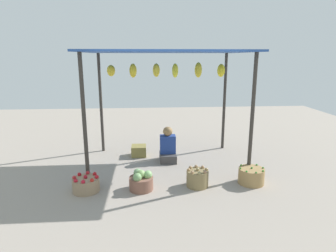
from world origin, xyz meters
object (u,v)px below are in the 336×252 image
vendor_person (168,148)px  basket_green_chilies (251,176)px  basket_cabbages (141,181)px  wooden_crate_near_vendor (139,151)px  basket_red_apples (86,184)px  basket_potatoes (197,178)px

vendor_person → basket_green_chilies: size_ratio=1.67×
vendor_person → basket_cabbages: 1.51m
basket_cabbages → wooden_crate_near_vendor: size_ratio=1.21×
basket_red_apples → basket_cabbages: basket_cabbages is taller
basket_red_apples → basket_potatoes: basket_potatoes is taller
basket_green_chilies → wooden_crate_near_vendor: (-2.09, 1.67, -0.02)m
basket_potatoes → wooden_crate_near_vendor: bearing=122.4°
vendor_person → basket_green_chilies: (1.44, -1.28, -0.15)m
vendor_person → basket_cabbages: size_ratio=1.86×
basket_potatoes → basket_red_apples: bearing=-178.5°
basket_red_apples → wooden_crate_near_vendor: (0.87, 1.77, -0.00)m
basket_cabbages → basket_green_chilies: basket_cabbages is taller
basket_red_apples → wooden_crate_near_vendor: basket_red_apples is taller
basket_potatoes → wooden_crate_near_vendor: basket_potatoes is taller
vendor_person → wooden_crate_near_vendor: (-0.65, 0.39, -0.18)m
basket_green_chilies → wooden_crate_near_vendor: 2.68m
vendor_person → basket_green_chilies: bearing=-41.7°
basket_cabbages → basket_potatoes: 1.01m
basket_green_chilies → basket_potatoes: bearing=-177.3°
basket_red_apples → basket_cabbages: (0.95, -0.01, 0.03)m
basket_green_chilies → basket_red_apples: bearing=-178.1°
basket_red_apples → basket_green_chilies: bearing=1.9°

